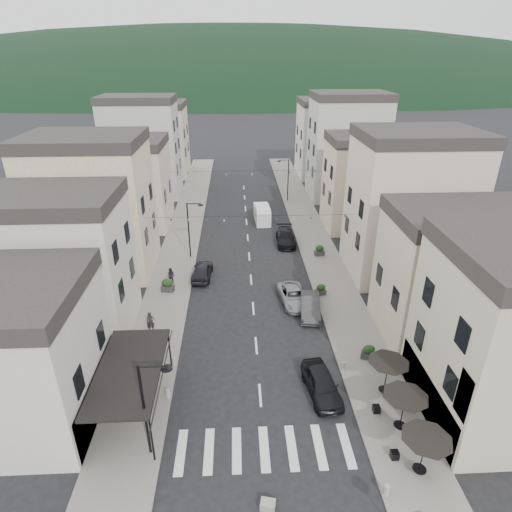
{
  "coord_description": "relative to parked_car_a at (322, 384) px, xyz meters",
  "views": [
    {
      "loc": [
        -1.24,
        -14.29,
        19.51
      ],
      "look_at": [
        0.37,
        18.85,
        3.5
      ],
      "focal_mm": 30.0,
      "sensor_mm": 36.0,
      "label": 1
    }
  ],
  "objects": [
    {
      "name": "ground",
      "position": [
        -3.85,
        -6.0,
        -0.75
      ],
      "size": [
        700.0,
        700.0,
        0.0
      ],
      "primitive_type": "plane",
      "color": "black",
      "rests_on": "ground"
    },
    {
      "name": "sidewalk_left",
      "position": [
        -11.35,
        26.0,
        -0.69
      ],
      "size": [
        4.0,
        76.0,
        0.12
      ],
      "primitive_type": "cube",
      "color": "slate",
      "rests_on": "ground"
    },
    {
      "name": "sidewalk_right",
      "position": [
        3.65,
        26.0,
        -0.69
      ],
      "size": [
        4.0,
        76.0,
        0.12
      ],
      "primitive_type": "cube",
      "color": "slate",
      "rests_on": "ground"
    },
    {
      "name": "hill_backdrop",
      "position": [
        -3.85,
        294.0,
        -0.75
      ],
      "size": [
        640.0,
        360.0,
        70.0
      ],
      "primitive_type": "ellipsoid",
      "color": "black",
      "rests_on": "ground"
    },
    {
      "name": "boutique_awning",
      "position": [
        -11.1,
        -1.0,
        2.36
      ],
      "size": [
        3.77,
        7.5,
        3.28
      ],
      "color": "black",
      "rests_on": "ground"
    },
    {
      "name": "buildings_row_left",
      "position": [
        -18.35,
        31.75,
        5.37
      ],
      "size": [
        10.2,
        54.16,
        14.0
      ],
      "color": "beige",
      "rests_on": "ground"
    },
    {
      "name": "buildings_row_right",
      "position": [
        10.65,
        30.59,
        5.57
      ],
      "size": [
        10.2,
        54.16,
        14.5
      ],
      "color": "#BEB397",
      "rests_on": "ground"
    },
    {
      "name": "cafe_terrace",
      "position": [
        3.85,
        -3.2,
        1.6
      ],
      "size": [
        2.5,
        8.1,
        2.53
      ],
      "color": "black",
      "rests_on": "ground"
    },
    {
      "name": "streetlamp_left_near",
      "position": [
        -9.67,
        -4.0,
        2.95
      ],
      "size": [
        1.7,
        0.56,
        6.0
      ],
      "color": "black",
      "rests_on": "ground"
    },
    {
      "name": "streetlamp_left_far",
      "position": [
        -9.67,
        20.0,
        2.95
      ],
      "size": [
        1.7,
        0.56,
        6.0
      ],
      "color": "black",
      "rests_on": "ground"
    },
    {
      "name": "streetlamp_right_far",
      "position": [
        1.97,
        38.0,
        2.95
      ],
      "size": [
        1.7,
        0.56,
        6.0
      ],
      "color": "black",
      "rests_on": "ground"
    },
    {
      "name": "bollards",
      "position": [
        -3.85,
        -0.5,
        -0.33
      ],
      "size": [
        11.66,
        10.26,
        0.6
      ],
      "color": "gray",
      "rests_on": "ground"
    },
    {
      "name": "bunting_near",
      "position": [
        -3.85,
        16.0,
        4.9
      ],
      "size": [
        19.0,
        0.28,
        0.62
      ],
      "color": "black",
      "rests_on": "ground"
    },
    {
      "name": "bunting_far",
      "position": [
        -3.85,
        32.0,
        4.9
      ],
      "size": [
        19.0,
        0.28,
        0.62
      ],
      "color": "black",
      "rests_on": "ground"
    },
    {
      "name": "parked_car_a",
      "position": [
        0.0,
        0.0,
        0.0
      ],
      "size": [
        2.34,
        4.61,
        1.5
      ],
      "primitive_type": "imported",
      "rotation": [
        0.0,
        0.0,
        0.13
      ],
      "color": "black",
      "rests_on": "ground"
    },
    {
      "name": "parked_car_b",
      "position": [
        0.75,
        9.0,
        -0.04
      ],
      "size": [
        2.01,
        4.48,
        1.43
      ],
      "primitive_type": "imported",
      "rotation": [
        0.0,
        0.0,
        -0.12
      ],
      "color": "#363538",
      "rests_on": "ground"
    },
    {
      "name": "parked_car_c",
      "position": [
        -0.39,
        10.76,
        -0.1
      ],
      "size": [
        2.74,
        4.92,
        1.3
      ],
      "primitive_type": "imported",
      "rotation": [
        0.0,
        0.0,
        0.13
      ],
      "color": "gray",
      "rests_on": "ground"
    },
    {
      "name": "parked_car_d",
      "position": [
        0.35,
        23.25,
        -0.03
      ],
      "size": [
        2.18,
        5.04,
        1.45
      ],
      "primitive_type": "imported",
      "rotation": [
        0.0,
        0.0,
        -0.03
      ],
      "color": "black",
      "rests_on": "ground"
    },
    {
      "name": "parked_car_e",
      "position": [
        -8.45,
        15.62,
        -0.01
      ],
      "size": [
        2.04,
        4.44,
        1.48
      ],
      "primitive_type": "imported",
      "rotation": [
        0.0,
        0.0,
        3.07
      ],
      "color": "black",
      "rests_on": "ground"
    },
    {
      "name": "delivery_van",
      "position": [
        -1.88,
        30.01,
        0.29
      ],
      "size": [
        1.97,
        4.51,
        2.13
      ],
      "rotation": [
        0.0,
        0.0,
        0.05
      ],
      "color": "white",
      "rests_on": "ground"
    },
    {
      "name": "pedestrian_a",
      "position": [
        -11.77,
        7.03,
        0.19
      ],
      "size": [
        0.68,
        0.54,
        1.64
      ],
      "primitive_type": "imported",
      "rotation": [
        0.0,
        0.0,
        0.27
      ],
      "color": "black",
      "rests_on": "sidewalk_left"
    },
    {
      "name": "pedestrian_b",
      "position": [
        -11.18,
        14.45,
        0.14
      ],
      "size": [
        0.88,
        0.76,
        1.54
      ],
      "primitive_type": "imported",
      "rotation": [
        0.0,
        0.0,
        -0.27
      ],
      "color": "#231F29",
      "rests_on": "sidewalk_left"
    },
    {
      "name": "concrete_block_c",
      "position": [
        -3.9,
        -7.32,
        -0.55
      ],
      "size": [
        0.79,
        0.65,
        0.4
      ],
      "primitive_type": "cube",
      "rotation": [
        0.0,
        0.0,
        -0.23
      ],
      "color": "gray",
      "rests_on": "ground"
    },
    {
      "name": "planter_la",
      "position": [
        -11.82,
        5.32,
        -0.03
      ],
      "size": [
        1.25,
        0.97,
        1.24
      ],
      "rotation": [
        0.0,
        0.0,
        -0.38
      ],
      "color": "#313134",
      "rests_on": "sidewalk_left"
    },
    {
      "name": "planter_lb",
      "position": [
        -11.34,
        13.02,
        -0.04
      ],
      "size": [
        1.18,
        0.76,
        1.23
      ],
      "rotation": [
        0.0,
        0.0,
        -0.15
      ],
      "color": "#2B2B2E",
      "rests_on": "sidewalk_left"
    },
    {
      "name": "planter_ra",
      "position": [
        3.85,
        3.04,
        -0.1
      ],
      "size": [
        1.12,
        0.88,
        1.1
      ],
      "rotation": [
        0.0,
        0.0,
        -0.39
      ],
      "color": "#2C2C2E",
      "rests_on": "sidewalk_right"
    },
    {
      "name": "planter_rb",
      "position": [
        2.15,
        11.78,
        -0.14
      ],
      "size": [
        1.01,
        0.72,
        1.02
      ],
      "rotation": [
        0.0,
        0.0,
        0.26
      ],
      "color": "#303033",
      "rests_on": "sidewalk_right"
    },
    {
      "name": "planter_rc",
      "position": [
        3.5,
        19.72,
        -0.08
      ],
      "size": [
        1.08,
        0.7,
        1.13
      ],
      "rotation": [
        0.0,
        0.0,
        0.15
      ],
      "color": "#2F3032",
      "rests_on": "sidewalk_right"
    }
  ]
}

